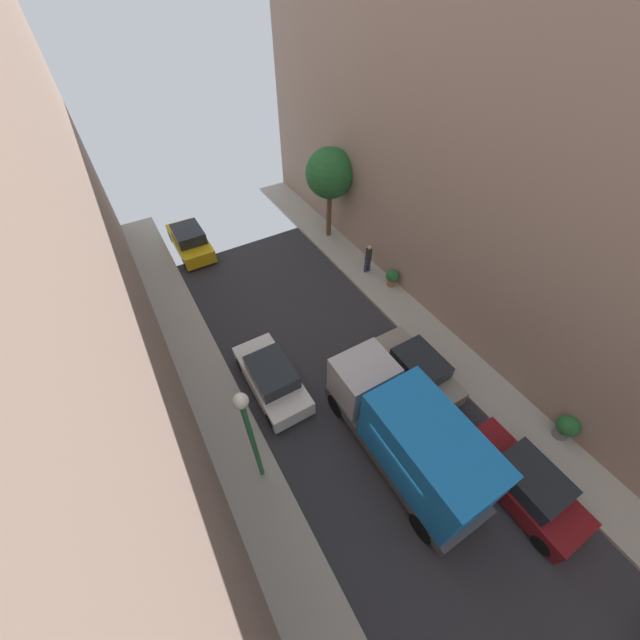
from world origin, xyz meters
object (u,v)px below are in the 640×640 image
Objects in this scene: parked_car_left_2 at (272,378)px; potted_plant_3 at (392,277)px; parked_car_right_2 at (523,482)px; delivery_truck at (408,435)px; parked_car_left_3 at (190,241)px; pedestrian at (368,258)px; lamp_post at (249,428)px; street_tree_1 at (330,174)px; parked_car_right_3 at (416,369)px; potted_plant_2 at (567,427)px.

potted_plant_3 is at bearing 17.16° from parked_car_left_2.
delivery_truck reaches higher than parked_car_right_2.
parked_car_left_3 is 10.65m from pedestrian.
pedestrian is (5.19, 9.32, -0.71)m from delivery_truck.
delivery_truck is at bearing -23.49° from lamp_post.
street_tree_1 reaches higher than parked_car_right_2.
pedestrian is at bearing -42.16° from parked_car_left_3.
lamp_post reaches higher than parked_car_right_3.
potted_plant_2 is (0.50, -11.76, -0.29)m from pedestrian.
potted_plant_3 is at bearing 74.64° from parked_car_right_2.
street_tree_1 is at bearing 68.87° from delivery_truck.
parked_car_left_2 is at bearing 117.87° from delivery_truck.
potted_plant_3 is (2.91, 10.59, -0.01)m from parked_car_right_2.
potted_plant_2 is 10.11m from potted_plant_3.
potted_plant_2 is at bearing -88.38° from street_tree_1.
parked_car_left_2 is at bearing -133.23° from street_tree_1.
street_tree_1 reaches higher than parked_car_left_3.
street_tree_1 is at bearing 49.57° from lamp_post.
pedestrian is at bearing 28.11° from parked_car_left_2.
pedestrian is (2.49, 12.24, 0.35)m from parked_car_right_2.
parked_car_left_2 is 1.00× the size of parked_car_right_2.
delivery_truck is at bearing -126.18° from potted_plant_3.
parked_car_right_3 is 2.44× the size of pedestrian.
street_tree_1 is 6.79m from potted_plant_3.
parked_car_right_2 is (5.40, -8.03, 0.00)m from parked_car_left_2.
street_tree_1 reaches higher than pedestrian.
potted_plant_3 is at bearing -86.37° from street_tree_1.
delivery_truck is 5.92× the size of potted_plant_2.
parked_car_right_3 is 3.77m from delivery_truck.
parked_car_left_2 is 1.00× the size of parked_car_right_3.
parked_car_right_3 is at bearing 3.14° from lamp_post.
parked_car_right_2 is 4.23× the size of potted_plant_3.
pedestrian is (2.49, 6.92, 0.35)m from parked_car_right_3.
parked_car_left_2 is 1.00× the size of parked_car_left_3.
parked_car_left_2 is at bearing -162.84° from potted_plant_3.
parked_car_left_3 is at bearing 82.52° from lamp_post.
delivery_truck is at bearing 132.73° from parked_car_right_2.
parked_car_right_2 is 12.50m from pedestrian.
lamp_post is (-7.30, 4.92, 2.81)m from parked_car_right_2.
lamp_post is (-1.90, -3.11, 2.81)m from parked_car_left_2.
parked_car_right_3 is 3.77× the size of potted_plant_2.
potted_plant_3 is (5.61, 7.67, -1.07)m from delivery_truck.
pedestrian is (7.89, 4.21, 0.35)m from parked_car_left_2.
parked_car_left_3 is 1.00× the size of parked_car_right_3.
parked_car_right_3 is 5.69m from potted_plant_2.
parked_car_left_3 reaches higher than potted_plant_2.
street_tree_1 reaches higher than parked_car_right_3.
parked_car_left_2 is 5.87m from delivery_truck.
potted_plant_2 is at bearing -23.24° from delivery_truck.
potted_plant_3 is at bearing 53.82° from delivery_truck.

